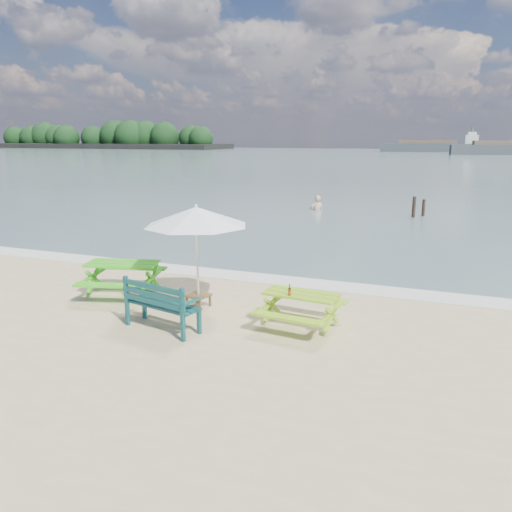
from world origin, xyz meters
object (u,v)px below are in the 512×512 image
at_px(picnic_table_right, 301,310).
at_px(park_bench, 163,315).
at_px(picnic_table_left, 123,279).
at_px(patio_umbrella, 196,216).
at_px(side_table, 199,300).
at_px(swimmer, 317,213).
at_px(beer_bottle, 289,292).

height_order(picnic_table_right, park_bench, park_bench).
height_order(picnic_table_left, patio_umbrella, patio_umbrella).
distance_m(picnic_table_right, side_table, 2.43).
height_order(park_bench, side_table, park_bench).
relative_size(picnic_table_right, patio_umbrella, 0.66).
bearing_deg(swimmer, patio_umbrella, -84.93).
bearing_deg(picnic_table_right, park_bench, -155.64).
distance_m(picnic_table_left, side_table, 2.08).
relative_size(park_bench, swimmer, 0.91).
relative_size(picnic_table_left, patio_umbrella, 0.83).
distance_m(side_table, swimmer, 15.74).
bearing_deg(swimmer, picnic_table_left, -92.49).
xyz_separation_m(side_table, patio_umbrella, (-0.00, -0.00, 1.85)).
height_order(beer_bottle, swimmer, beer_bottle).
bearing_deg(side_table, picnic_table_right, -7.11).
bearing_deg(patio_umbrella, park_bench, -91.36).
xyz_separation_m(picnic_table_left, park_bench, (2.03, -1.56, -0.08)).
xyz_separation_m(picnic_table_right, side_table, (-2.41, 0.30, -0.18)).
xyz_separation_m(picnic_table_right, swimmer, (-3.80, 15.98, -0.49)).
relative_size(picnic_table_right, side_table, 3.28).
bearing_deg(swimmer, beer_bottle, -77.38).
xyz_separation_m(park_bench, beer_bottle, (2.27, 0.87, 0.46)).
bearing_deg(park_bench, swimmer, 94.54).
bearing_deg(picnic_table_left, side_table, -4.41).
bearing_deg(swimmer, picnic_table_right, -76.63).
bearing_deg(side_table, patio_umbrella, -104.04).
distance_m(park_bench, beer_bottle, 2.48).
distance_m(picnic_table_left, picnic_table_right, 4.49).
distance_m(patio_umbrella, beer_bottle, 2.61).
xyz_separation_m(picnic_table_left, picnic_table_right, (4.47, -0.46, -0.05)).
height_order(side_table, swimmer, swimmer).
distance_m(picnic_table_left, swimmer, 15.54).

